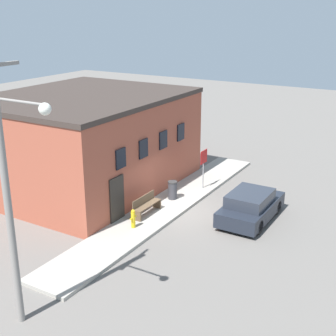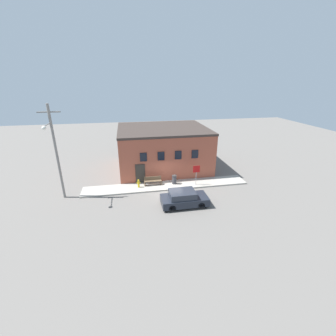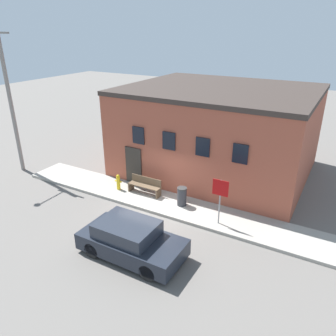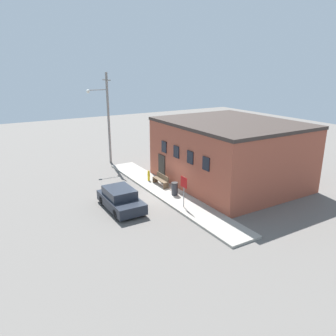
# 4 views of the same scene
# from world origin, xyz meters

# --- Properties ---
(ground_plane) EXTENTS (80.00, 80.00, 0.00)m
(ground_plane) POSITION_xyz_m (0.00, 0.00, 0.00)
(ground_plane) COLOR #66605B
(sidewalk) EXTENTS (16.81, 2.14, 0.14)m
(sidewalk) POSITION_xyz_m (0.00, 1.07, 0.07)
(sidewalk) COLOR #9E998E
(sidewalk) RESTS_ON ground
(brick_building) EXTENTS (10.43, 8.78, 4.99)m
(brick_building) POSITION_xyz_m (0.53, 6.47, 2.50)
(brick_building) COLOR #9E4C38
(brick_building) RESTS_ON ground
(fire_hydrant) EXTENTS (0.40, 0.19, 0.85)m
(fire_hydrant) POSITION_xyz_m (-2.85, 1.05, 0.57)
(fire_hydrant) COLOR gold
(fire_hydrant) RESTS_ON sidewalk
(stop_sign) EXTENTS (0.71, 0.06, 2.09)m
(stop_sign) POSITION_xyz_m (2.98, 0.57, 1.61)
(stop_sign) COLOR gray
(stop_sign) RESTS_ON sidewalk
(bench) EXTENTS (1.77, 0.44, 0.88)m
(bench) POSITION_xyz_m (-1.37, 1.35, 0.59)
(bench) COLOR brown
(bench) RESTS_ON sidewalk
(trash_bin) EXTENTS (0.48, 0.48, 0.93)m
(trash_bin) POSITION_xyz_m (0.84, 1.21, 0.61)
(trash_bin) COLOR #333338
(trash_bin) RESTS_ON sidewalk
(utility_pole) EXTENTS (1.80, 2.06, 8.50)m
(utility_pole) POSITION_xyz_m (-9.78, 0.34, 4.63)
(utility_pole) COLOR gray
(utility_pole) RESTS_ON ground
(parked_car) EXTENTS (4.03, 1.90, 1.39)m
(parked_car) POSITION_xyz_m (0.80, -2.94, 0.66)
(parked_car) COLOR black
(parked_car) RESTS_ON ground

